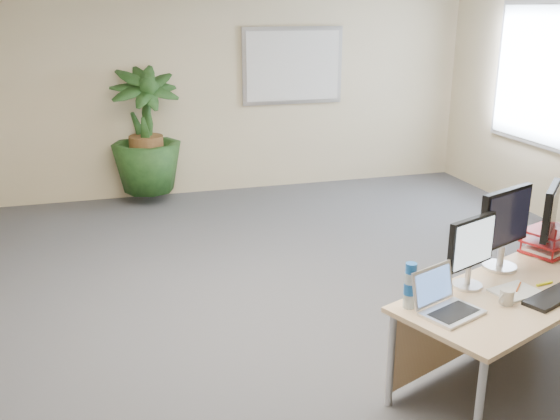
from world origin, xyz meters
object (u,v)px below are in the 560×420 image
object	(u,v)px
monitor_right	(505,224)
laptop	(444,301)
floor_plant	(146,141)
monitor_left	(471,248)
desk	(504,304)

from	to	relation	value
monitor_right	laptop	size ratio (longest dim) A/B	1.31
floor_plant	monitor_left	size ratio (longest dim) A/B	3.40
monitor_right	monitor_left	bearing A→B (deg)	-152.30
floor_plant	monitor_right	xyz separation A→B (m)	(1.91, -4.17, 0.19)
desk	laptop	world-z (taller)	laptop
desk	floor_plant	bearing A→B (deg)	112.31
monitor_right	laptop	distance (m)	0.82
monitor_left	monitor_right	xyz separation A→B (m)	(0.36, 0.19, 0.05)
floor_plant	monitor_right	bearing A→B (deg)	-65.38
desk	monitor_left	size ratio (longest dim) A/B	4.08
floor_plant	monitor_right	world-z (taller)	floor_plant
laptop	monitor_right	bearing A→B (deg)	32.94
floor_plant	monitor_left	distance (m)	4.63
desk	floor_plant	distance (m)	4.76
floor_plant	laptop	world-z (taller)	floor_plant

